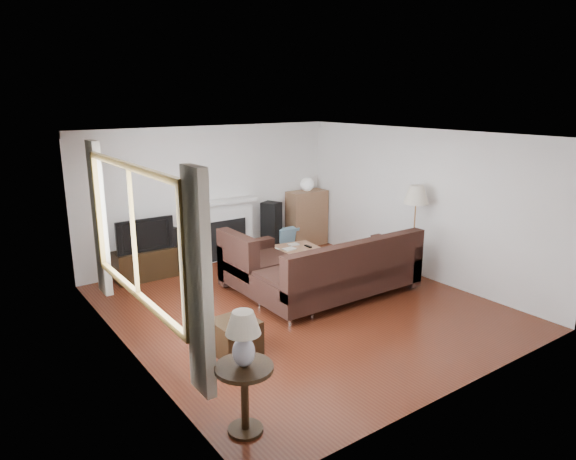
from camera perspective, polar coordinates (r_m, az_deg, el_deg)
room at (r=7.26m, az=1.37°, el=0.66°), size 5.10×5.60×2.54m
window at (r=5.90m, az=-16.82°, el=-0.27°), size 0.12×2.74×1.54m
curtain_near at (r=4.61m, az=-9.87°, el=-5.97°), size 0.10×0.35×2.10m
curtain_far at (r=7.37m, az=-20.23°, el=1.16°), size 0.10×0.35×2.10m
fireplace at (r=9.67m, az=-7.33°, el=-0.02°), size 1.40×0.26×1.15m
tv_stand at (r=9.03m, az=-15.59°, el=-3.66°), size 1.00×0.45×0.50m
television at (r=8.89m, az=-15.83°, el=-0.41°), size 0.97×0.13×0.56m
speaker_left at (r=9.20m, az=-13.01°, el=-2.17°), size 0.30×0.33×0.80m
speaker_right at (r=10.08m, az=-1.85°, el=0.29°), size 0.39×0.42×1.01m
bookshelf at (r=10.58m, az=2.10°, el=1.33°), size 0.82×0.39×1.13m
globe_lamp at (r=10.44m, az=2.14°, el=5.10°), size 0.28×0.28×0.28m
sectional_sofa at (r=7.85m, az=5.75°, el=-4.35°), size 2.84×2.07×0.92m
coffee_table at (r=8.99m, az=-0.19°, el=-3.38°), size 1.20×0.75×0.44m
footstool at (r=6.31m, az=-5.87°, el=-11.71°), size 0.52×0.52×0.42m
floor_lamp at (r=8.71m, az=13.81°, el=-0.40°), size 0.53×0.53×1.61m
side_table at (r=4.93m, az=-4.82°, el=-18.19°), size 0.54×0.54×0.67m
table_lamp at (r=4.64m, az=-4.98°, el=-12.03°), size 0.32×0.32×0.52m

